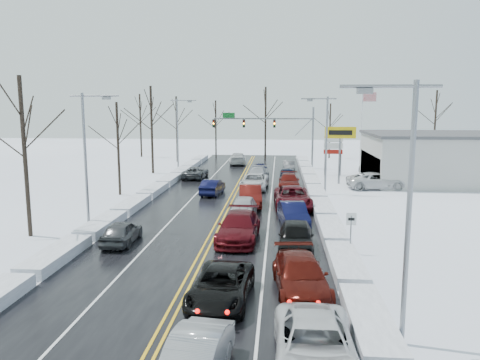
# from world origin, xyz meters

# --- Properties ---
(ground) EXTENTS (160.00, 160.00, 0.00)m
(ground) POSITION_xyz_m (0.00, 0.00, 0.00)
(ground) COLOR white
(ground) RESTS_ON ground
(road_surface) EXTENTS (14.00, 84.00, 0.01)m
(road_surface) POSITION_xyz_m (0.00, 2.00, 0.01)
(road_surface) COLOR black
(road_surface) RESTS_ON ground
(snow_bank_left) EXTENTS (1.52, 72.00, 0.61)m
(snow_bank_left) POSITION_xyz_m (-7.60, 2.00, 0.00)
(snow_bank_left) COLOR silver
(snow_bank_left) RESTS_ON ground
(snow_bank_right) EXTENTS (1.52, 72.00, 0.61)m
(snow_bank_right) POSITION_xyz_m (7.60, 2.00, 0.00)
(snow_bank_right) COLOR silver
(snow_bank_right) RESTS_ON ground
(traffic_signal_mast) EXTENTS (13.28, 0.39, 8.00)m
(traffic_signal_mast) POSITION_xyz_m (3.45, 27.99, 5.48)
(traffic_signal_mast) COLOR slate
(traffic_signal_mast) RESTS_ON ground
(tires_plus_sign) EXTENTS (3.20, 0.34, 6.00)m
(tires_plus_sign) POSITION_xyz_m (10.50, 15.99, 4.99)
(tires_plus_sign) COLOR slate
(tires_plus_sign) RESTS_ON ground
(used_vehicles_sign) EXTENTS (2.20, 0.22, 4.65)m
(used_vehicles_sign) POSITION_xyz_m (10.50, 22.00, 3.32)
(used_vehicles_sign) COLOR slate
(used_vehicles_sign) RESTS_ON ground
(speed_limit_sign) EXTENTS (0.55, 0.09, 2.35)m
(speed_limit_sign) POSITION_xyz_m (8.20, -8.00, 1.63)
(speed_limit_sign) COLOR slate
(speed_limit_sign) RESTS_ON ground
(flagpole) EXTENTS (1.87, 1.20, 10.00)m
(flagpole) POSITION_xyz_m (15.17, 30.00, 5.93)
(flagpole) COLOR silver
(flagpole) RESTS_ON ground
(dealership_building) EXTENTS (20.40, 12.40, 5.30)m
(dealership_building) POSITION_xyz_m (23.98, 18.00, 2.66)
(dealership_building) COLOR #A7A7A2
(dealership_building) RESTS_ON ground
(streetlight_se) EXTENTS (3.20, 0.25, 9.00)m
(streetlight_se) POSITION_xyz_m (8.30, -18.00, 5.31)
(streetlight_se) COLOR slate
(streetlight_se) RESTS_ON ground
(streetlight_ne) EXTENTS (3.20, 0.25, 9.00)m
(streetlight_ne) POSITION_xyz_m (8.30, 10.00, 5.31)
(streetlight_ne) COLOR slate
(streetlight_ne) RESTS_ON ground
(streetlight_sw) EXTENTS (3.20, 0.25, 9.00)m
(streetlight_sw) POSITION_xyz_m (-8.30, -4.00, 5.31)
(streetlight_sw) COLOR slate
(streetlight_sw) RESTS_ON ground
(streetlight_nw) EXTENTS (3.20, 0.25, 9.00)m
(streetlight_nw) POSITION_xyz_m (-8.30, 24.00, 5.31)
(streetlight_nw) COLOR slate
(streetlight_nw) RESTS_ON ground
(tree_left_b) EXTENTS (4.00, 4.00, 10.00)m
(tree_left_b) POSITION_xyz_m (-11.50, -6.00, 6.99)
(tree_left_b) COLOR #2D231C
(tree_left_b) RESTS_ON ground
(tree_left_c) EXTENTS (3.40, 3.40, 8.50)m
(tree_left_c) POSITION_xyz_m (-10.50, 8.00, 5.94)
(tree_left_c) COLOR #2D231C
(tree_left_c) RESTS_ON ground
(tree_left_d) EXTENTS (4.20, 4.20, 10.50)m
(tree_left_d) POSITION_xyz_m (-11.20, 22.00, 7.33)
(tree_left_d) COLOR #2D231C
(tree_left_d) RESTS_ON ground
(tree_left_e) EXTENTS (3.80, 3.80, 9.50)m
(tree_left_e) POSITION_xyz_m (-10.80, 34.00, 6.64)
(tree_left_e) COLOR #2D231C
(tree_left_e) RESTS_ON ground
(tree_far_a) EXTENTS (4.00, 4.00, 10.00)m
(tree_far_a) POSITION_xyz_m (-18.00, 40.00, 6.99)
(tree_far_a) COLOR #2D231C
(tree_far_a) RESTS_ON ground
(tree_far_b) EXTENTS (3.60, 3.60, 9.00)m
(tree_far_b) POSITION_xyz_m (-6.00, 41.00, 6.29)
(tree_far_b) COLOR #2D231C
(tree_far_b) RESTS_ON ground
(tree_far_c) EXTENTS (4.40, 4.40, 11.00)m
(tree_far_c) POSITION_xyz_m (2.00, 39.00, 7.68)
(tree_far_c) COLOR #2D231C
(tree_far_c) RESTS_ON ground
(tree_far_d) EXTENTS (3.40, 3.40, 8.50)m
(tree_far_d) POSITION_xyz_m (12.00, 40.50, 5.94)
(tree_far_d) COLOR #2D231C
(tree_far_d) RESTS_ON ground
(tree_far_e) EXTENTS (4.20, 4.20, 10.50)m
(tree_far_e) POSITION_xyz_m (28.00, 41.00, 7.33)
(tree_far_e) COLOR #2D231C
(tree_far_e) RESTS_ON ground
(queued_car_2) EXTENTS (2.67, 5.30, 1.44)m
(queued_car_2) POSITION_xyz_m (1.83, -15.01, 0.00)
(queued_car_2) COLOR black
(queued_car_2) RESTS_ON ground
(queued_car_3) EXTENTS (2.58, 5.92, 1.69)m
(queued_car_3) POSITION_xyz_m (1.77, -5.90, 0.00)
(queued_car_3) COLOR #4B0A0F
(queued_car_3) RESTS_ON ground
(queued_car_4) EXTENTS (2.04, 4.50, 1.50)m
(queued_car_4) POSITION_xyz_m (1.58, 0.23, 0.00)
(queued_car_4) COLOR silver
(queued_car_4) RESTS_ON ground
(queued_car_5) EXTENTS (2.20, 5.28, 1.70)m
(queued_car_5) POSITION_xyz_m (1.85, 4.21, 0.00)
(queued_car_5) COLOR #480D09
(queued_car_5) RESTS_ON ground
(queued_car_6) EXTENTS (2.83, 5.63, 1.53)m
(queued_car_6) POSITION_xyz_m (1.77, 11.95, 0.00)
(queued_car_6) COLOR silver
(queued_car_6) RESTS_ON ground
(queued_car_7) EXTENTS (2.63, 5.30, 1.48)m
(queued_car_7) POSITION_xyz_m (1.83, 17.03, 0.00)
(queued_car_7) COLOR #A8AAB0
(queued_car_7) RESTS_ON ground
(queued_car_8) EXTENTS (1.86, 4.01, 1.33)m
(queued_car_8) POSITION_xyz_m (1.94, 22.33, 0.00)
(queued_car_8) COLOR black
(queued_car_8) RESTS_ON ground
(queued_car_11) EXTENTS (2.76, 5.67, 1.59)m
(queued_car_11) POSITION_xyz_m (5.20, -13.76, 0.00)
(queued_car_11) COLOR #470F09
(queued_car_11) RESTS_ON ground
(queued_car_12) EXTENTS (2.12, 4.95, 1.67)m
(queued_car_12) POSITION_xyz_m (5.20, -7.58, 0.00)
(queued_car_12) COLOR black
(queued_car_12) RESTS_ON ground
(queued_car_13) EXTENTS (2.28, 4.96, 1.58)m
(queued_car_13) POSITION_xyz_m (5.20, -1.95, 0.00)
(queued_car_13) COLOR black
(queued_car_13) RESTS_ON ground
(queued_car_14) EXTENTS (3.14, 6.31, 1.72)m
(queued_car_14) POSITION_xyz_m (5.30, 3.62, 0.00)
(queued_car_14) COLOR #4C0A11
(queued_car_14) RESTS_ON ground
(queued_car_15) EXTENTS (2.12, 5.03, 1.45)m
(queued_car_15) POSITION_xyz_m (5.19, 12.66, 0.00)
(queued_car_15) COLOR #520F0B
(queued_car_15) RESTS_ON ground
(queued_car_16) EXTENTS (1.91, 4.11, 1.36)m
(queued_car_16) POSITION_xyz_m (5.14, 17.60, 0.00)
(queued_car_16) COLOR black
(queued_car_16) RESTS_ON ground
(queued_car_17) EXTENTS (1.53, 4.05, 1.32)m
(queued_car_17) POSITION_xyz_m (5.39, 24.98, 0.00)
(queued_car_17) COLOR #3D3F42
(queued_car_17) RESTS_ON ground
(oncoming_car_0) EXTENTS (1.94, 4.50, 1.44)m
(oncoming_car_0) POSITION_xyz_m (-1.95, 8.81, 0.00)
(oncoming_car_0) COLOR black
(oncoming_car_0) RESTS_ON ground
(oncoming_car_1) EXTENTS (2.59, 5.03, 1.36)m
(oncoming_car_1) POSITION_xyz_m (-5.25, 18.24, 0.00)
(oncoming_car_1) COLOR #434649
(oncoming_car_1) RESTS_ON ground
(oncoming_car_2) EXTENTS (2.65, 5.80, 1.64)m
(oncoming_car_2) POSITION_xyz_m (-1.61, 31.46, 0.00)
(oncoming_car_2) COLOR silver
(oncoming_car_2) RESTS_ON ground
(oncoming_car_3) EXTENTS (1.71, 4.15, 1.41)m
(oncoming_car_3) POSITION_xyz_m (-5.16, -7.12, 0.00)
(oncoming_car_3) COLOR #3C3E41
(oncoming_car_3) RESTS_ON ground
(parked_car_0) EXTENTS (6.13, 3.26, 1.64)m
(parked_car_0) POSITION_xyz_m (13.87, 13.06, 0.00)
(parked_car_0) COLOR silver
(parked_car_0) RESTS_ON ground
(parked_car_1) EXTENTS (2.60, 5.43, 1.53)m
(parked_car_1) POSITION_xyz_m (16.93, 15.90, 0.00)
(parked_car_1) COLOR #3E4144
(parked_car_1) RESTS_ON ground
(parked_car_2) EXTENTS (2.35, 4.77, 1.56)m
(parked_car_2) POSITION_xyz_m (15.11, 23.18, 0.00)
(parked_car_2) COLOR #46494C
(parked_car_2) RESTS_ON ground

